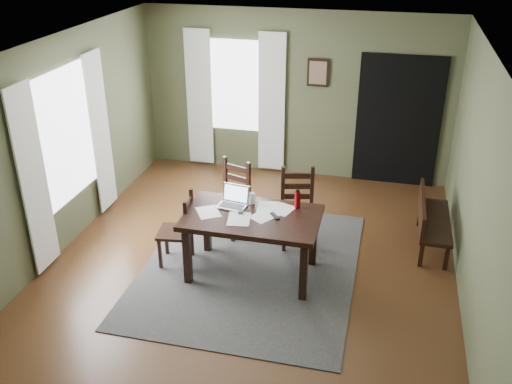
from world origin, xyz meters
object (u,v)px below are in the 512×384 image
(chair_end, at_px, (179,230))
(laptop, at_px, (234,200))
(chair_back_left, at_px, (231,199))
(chair_back_right, at_px, (298,208))
(dining_table, at_px, (252,223))
(water_bottle, at_px, (297,199))
(bench, at_px, (430,218))

(chair_end, distance_m, laptop, 0.79)
(chair_back_left, distance_m, chair_back_right, 0.93)
(chair_end, height_order, laptop, laptop)
(chair_end, height_order, chair_back_right, chair_back_right)
(dining_table, distance_m, water_bottle, 0.61)
(chair_end, height_order, chair_back_left, chair_back_left)
(dining_table, bearing_deg, laptop, 143.12)
(water_bottle, bearing_deg, chair_end, -168.43)
(chair_back_left, xyz_separation_m, laptop, (0.25, -0.73, 0.37))
(laptop, height_order, water_bottle, water_bottle)
(bench, xyz_separation_m, water_bottle, (-1.62, -0.87, 0.50))
(chair_back_right, bearing_deg, laptop, -149.75)
(chair_back_right, bearing_deg, dining_table, -128.59)
(chair_back_left, xyz_separation_m, water_bottle, (1.01, -0.63, 0.42))
(water_bottle, bearing_deg, dining_table, -146.93)
(chair_end, bearing_deg, laptop, 97.88)
(chair_end, xyz_separation_m, bench, (3.04, 1.16, -0.05))
(chair_end, bearing_deg, dining_table, 80.63)
(dining_table, height_order, bench, dining_table)
(laptop, bearing_deg, chair_back_right, 52.82)
(dining_table, xyz_separation_m, chair_end, (-0.94, 0.02, -0.25))
(bench, xyz_separation_m, laptop, (-2.38, -0.97, 0.45))
(chair_back_right, bearing_deg, chair_back_left, 161.63)
(dining_table, xyz_separation_m, chair_back_right, (0.40, 0.87, -0.21))
(water_bottle, bearing_deg, laptop, -172.17)
(chair_end, distance_m, chair_back_left, 1.00)
(dining_table, distance_m, chair_back_right, 0.98)
(chair_back_right, distance_m, laptop, 1.01)
(bench, bearing_deg, chair_back_right, 100.54)
(chair_end, bearing_deg, chair_back_right, 114.31)
(dining_table, relative_size, chair_end, 1.69)
(chair_end, xyz_separation_m, chair_back_right, (1.34, 0.84, 0.04))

